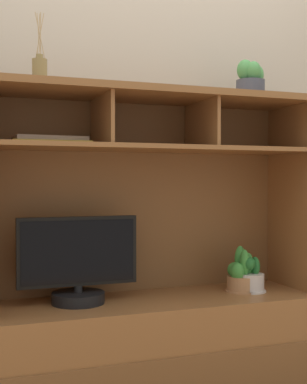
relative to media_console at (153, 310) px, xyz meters
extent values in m
cube|color=beige|center=(0.00, 0.28, 0.99)|extent=(6.00, 0.02, 2.80)
cube|color=brown|center=(0.00, -0.01, -0.18)|extent=(1.56, 0.51, 0.47)
cube|color=brown|center=(0.75, -0.01, 0.53)|extent=(0.06, 0.42, 0.93)
cube|color=brown|center=(0.00, 0.19, 0.51)|extent=(1.50, 0.02, 0.90)
cube|color=brown|center=(0.00, -0.01, 0.98)|extent=(1.56, 0.42, 0.03)
cube|color=brown|center=(0.00, -0.01, 0.74)|extent=(1.44, 0.37, 0.02)
cube|color=brown|center=(-0.24, -0.01, 0.85)|extent=(0.02, 0.35, 0.21)
cube|color=brown|center=(0.24, -0.01, 0.85)|extent=(0.02, 0.35, 0.21)
cylinder|color=black|center=(-0.34, 0.00, 0.08)|extent=(0.23, 0.23, 0.05)
cylinder|color=black|center=(-0.34, 0.00, 0.12)|extent=(0.04, 0.04, 0.03)
cube|color=black|center=(-0.34, 0.00, 0.29)|extent=(0.52, 0.03, 0.30)
cube|color=black|center=(-0.34, -0.01, 0.29)|extent=(0.49, 0.00, 0.27)
cylinder|color=#AF7A51|center=(0.45, -0.03, 0.10)|extent=(0.14, 0.14, 0.07)
cylinder|color=#AF7A51|center=(0.45, -0.03, 0.06)|extent=(0.16, 0.16, 0.01)
ellipsoid|color=#3A8B38|center=(0.49, -0.02, 0.17)|extent=(0.05, 0.05, 0.14)
ellipsoid|color=#3A8B38|center=(0.46, 0.01, 0.20)|extent=(0.06, 0.04, 0.14)
ellipsoid|color=#3A8B38|center=(0.42, 0.00, 0.16)|extent=(0.08, 0.07, 0.07)
ellipsoid|color=#3A8B38|center=(0.41, -0.05, 0.16)|extent=(0.06, 0.07, 0.09)
ellipsoid|color=#3A8B38|center=(0.45, -0.05, 0.20)|extent=(0.04, 0.05, 0.13)
cylinder|color=silver|center=(0.48, -0.05, 0.10)|extent=(0.13, 0.13, 0.09)
cylinder|color=silver|center=(0.48, -0.05, 0.06)|extent=(0.15, 0.15, 0.01)
ellipsoid|color=#22662D|center=(0.51, -0.04, 0.18)|extent=(0.04, 0.06, 0.09)
ellipsoid|color=#22662D|center=(0.47, -0.03, 0.18)|extent=(0.06, 0.05, 0.10)
ellipsoid|color=#22662D|center=(0.46, -0.07, 0.20)|extent=(0.05, 0.05, 0.06)
cube|color=gold|center=(-0.46, 0.02, 0.75)|extent=(0.33, 0.20, 0.01)
cube|color=gray|center=(-0.46, 0.02, 0.77)|extent=(0.31, 0.19, 0.02)
cylinder|color=olive|center=(-0.51, -0.01, 1.05)|extent=(0.06, 0.06, 0.11)
cylinder|color=olive|center=(-0.51, -0.01, 1.11)|extent=(0.03, 0.03, 0.02)
cylinder|color=tan|center=(-0.50, -0.01, 1.19)|extent=(0.00, 0.02, 0.19)
cylinder|color=tan|center=(-0.51, -0.01, 1.19)|extent=(0.04, 0.01, 0.19)
cylinder|color=tan|center=(-0.51, -0.01, 1.19)|extent=(0.02, 0.02, 0.19)
cylinder|color=tan|center=(-0.51, -0.01, 1.19)|extent=(0.01, 0.02, 0.19)
cylinder|color=tan|center=(-0.51, -0.01, 1.19)|extent=(0.04, 0.02, 0.19)
cylinder|color=#464958|center=(0.51, 0.00, 1.04)|extent=(0.14, 0.14, 0.09)
cylinder|color=#464958|center=(0.51, 0.00, 1.00)|extent=(0.16, 0.16, 0.01)
ellipsoid|color=#4E9A51|center=(0.55, 0.00, 1.11)|extent=(0.06, 0.06, 0.09)
ellipsoid|color=#4E9A51|center=(0.52, 0.05, 1.12)|extent=(0.06, 0.04, 0.07)
ellipsoid|color=#4E9A51|center=(0.48, 0.01, 1.13)|extent=(0.08, 0.08, 0.10)
ellipsoid|color=#4E9A51|center=(0.51, -0.02, 1.12)|extent=(0.07, 0.07, 0.09)
camera|label=1|loc=(-0.83, -2.26, 0.59)|focal=49.59mm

